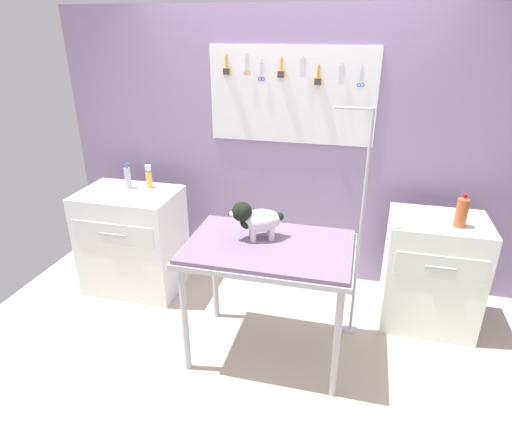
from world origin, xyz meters
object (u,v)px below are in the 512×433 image
at_px(dog, 255,219).
at_px(counter_left, 133,240).
at_px(grooming_table, 269,255).
at_px(grooming_arm, 358,238).
at_px(spray_bottle_short, 149,178).
at_px(cabinet_right, 431,272).
at_px(soda_bottle, 462,212).

height_order(dog, counter_left, dog).
bearing_deg(counter_left, grooming_table, -23.17).
distance_m(grooming_arm, counter_left, 1.91).
xyz_separation_m(grooming_arm, dog, (-0.66, -0.32, 0.21)).
height_order(counter_left, spray_bottle_short, spray_bottle_short).
bearing_deg(dog, grooming_table, -31.06).
distance_m(grooming_arm, cabinet_right, 0.71).
bearing_deg(grooming_table, cabinet_right, 30.03).
height_order(grooming_arm, spray_bottle_short, grooming_arm).
height_order(grooming_table, dog, dog).
bearing_deg(spray_bottle_short, counter_left, -132.68).
relative_size(cabinet_right, soda_bottle, 3.62).
bearing_deg(cabinet_right, dog, -154.46).
bearing_deg(dog, soda_bottle, 20.50).
bearing_deg(spray_bottle_short, dog, -30.91).
height_order(counter_left, cabinet_right, counter_left).
bearing_deg(soda_bottle, counter_left, 179.86).
relative_size(grooming_arm, dog, 4.78).
bearing_deg(grooming_arm, counter_left, 174.36).
bearing_deg(grooming_arm, grooming_table, -145.72).
bearing_deg(cabinet_right, soda_bottle, -41.21).
xyz_separation_m(dog, cabinet_right, (1.22, 0.58, -0.56)).
height_order(grooming_table, cabinet_right, cabinet_right).
distance_m(cabinet_right, soda_bottle, 0.56).
distance_m(cabinet_right, spray_bottle_short, 2.36).
relative_size(counter_left, soda_bottle, 3.70).
distance_m(grooming_table, soda_bottle, 1.36).
relative_size(dog, soda_bottle, 1.47).
bearing_deg(soda_bottle, spray_bottle_short, 176.40).
xyz_separation_m(cabinet_right, spray_bottle_short, (-2.30, 0.06, 0.53)).
bearing_deg(dog, cabinet_right, 25.54).
xyz_separation_m(counter_left, cabinet_right, (2.43, 0.08, -0.01)).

